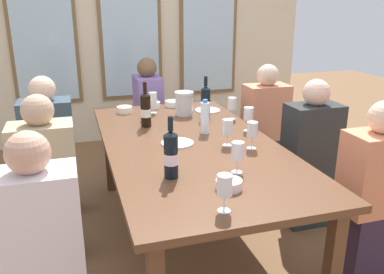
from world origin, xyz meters
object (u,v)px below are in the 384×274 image
water_bottle (205,117)px  wine_bottle_0 (171,154)px  wine_bottle_1 (206,103)px  wine_glass_7 (238,152)px  tasting_bowl_2 (173,104)px  white_plate_1 (177,143)px  wine_glass_2 (232,105)px  seated_person_6 (149,117)px  metal_pitcher (184,103)px  seated_person_1 (373,198)px  wine_glass_3 (249,115)px  wine_glass_1 (153,99)px  seated_person_3 (310,158)px  seated_person_4 (50,152)px  seated_person_2 (47,186)px  seated_person_0 (41,252)px  wine_glass_0 (147,104)px  dining_table (190,151)px  tasting_bowl_3 (152,105)px  wine_glass_6 (225,187)px  tasting_bowl_1 (229,184)px  wine_glass_5 (252,130)px  seated_person_5 (265,129)px  wine_bottle_2 (146,109)px  white_plate_0 (208,110)px  wine_glass_4 (228,128)px

water_bottle → wine_bottle_0: bearing=-121.8°
wine_bottle_1 → wine_glass_7: bearing=-99.5°
tasting_bowl_2 → wine_glass_7: (-0.03, -1.51, 0.09)m
white_plate_1 → wine_glass_2: 0.71m
seated_person_6 → wine_bottle_0: bearing=-97.5°
metal_pitcher → seated_person_1: 1.57m
wine_bottle_1 → wine_glass_7: size_ratio=1.94×
wine_bottle_0 → wine_glass_3: (0.72, 0.62, -0.01)m
metal_pitcher → white_plate_1: bearing=-109.5°
seated_person_1 → wine_glass_1: bearing=124.3°
wine_glass_2 → seated_person_3: bearing=-44.4°
wine_bottle_0 → seated_person_4: 1.40m
white_plate_1 → seated_person_2: (-0.83, 0.05, -0.22)m
seated_person_0 → seated_person_1: same height
wine_bottle_1 → seated_person_6: size_ratio=0.30×
metal_pitcher → wine_glass_0: bearing=-175.6°
dining_table → seated_person_4: bearing=143.7°
tasting_bowl_3 → seated_person_3: (0.98, -0.97, -0.24)m
metal_pitcher → seated_person_1: seated_person_1 is taller
wine_glass_1 → wine_glass_6: 1.71m
seated_person_3 → seated_person_6: (-0.92, 1.45, 0.00)m
tasting_bowl_1 → wine_glass_1: size_ratio=0.76×
wine_glass_5 → seated_person_5: size_ratio=0.16×
seated_person_2 → seated_person_5: 1.95m
wine_glass_5 → seated_person_3: (0.58, 0.22, -0.34)m
wine_glass_7 → seated_person_2: 1.23m
seated_person_4 → wine_bottle_1: bearing=-9.0°
wine_bottle_2 → wine_glass_2: 0.68m
wine_glass_5 → seated_person_3: bearing=20.4°
white_plate_0 → wine_glass_1: wine_glass_1 is taller
seated_person_2 → seated_person_3: 1.84m
metal_pitcher → seated_person_3: seated_person_3 is taller
wine_bottle_0 → wine_glass_7: 0.36m
white_plate_1 → water_bottle: water_bottle is taller
wine_glass_0 → water_bottle: bearing=-56.6°
dining_table → wine_glass_4: size_ratio=12.44×
wine_bottle_2 → tasting_bowl_3: size_ratio=2.31×
water_bottle → wine_glass_1: (-0.24, 0.63, 0.00)m
dining_table → seated_person_2: size_ratio=1.95×
seated_person_2 → seated_person_6: (0.92, 1.39, 0.00)m
wine_bottle_2 → tasting_bowl_1: bearing=-80.6°
wine_bottle_1 → wine_glass_3: bearing=-63.1°
wine_glass_0 → wine_glass_6: (0.04, -1.57, -0.00)m
water_bottle → seated_person_5: seated_person_5 is taller
white_plate_1 → wine_glass_2: bearing=37.9°
wine_glass_3 → wine_glass_5: same height
seated_person_4 → seated_person_5: size_ratio=1.00×
seated_person_5 → white_plate_0: bearing=179.6°
water_bottle → wine_bottle_1: bearing=70.7°
seated_person_0 → seated_person_2: 0.73m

